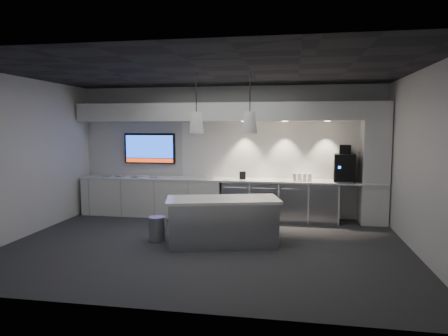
% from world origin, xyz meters
% --- Properties ---
extents(floor, '(7.00, 7.00, 0.00)m').
position_xyz_m(floor, '(0.00, 0.00, 0.00)').
color(floor, '#2F2F31').
rests_on(floor, ground).
extents(ceiling, '(7.00, 7.00, 0.00)m').
position_xyz_m(ceiling, '(0.00, 0.00, 3.00)').
color(ceiling, black).
rests_on(ceiling, wall_back).
extents(wall_back, '(7.00, 0.00, 7.00)m').
position_xyz_m(wall_back, '(0.00, 2.50, 1.50)').
color(wall_back, silver).
rests_on(wall_back, floor).
extents(wall_front, '(7.00, 0.00, 7.00)m').
position_xyz_m(wall_front, '(0.00, -2.50, 1.50)').
color(wall_front, silver).
rests_on(wall_front, floor).
extents(wall_left, '(0.00, 7.00, 7.00)m').
position_xyz_m(wall_left, '(-3.50, 0.00, 1.50)').
color(wall_left, silver).
rests_on(wall_left, floor).
extents(wall_right, '(0.00, 7.00, 7.00)m').
position_xyz_m(wall_right, '(3.50, 0.00, 1.50)').
color(wall_right, silver).
rests_on(wall_right, floor).
extents(back_counter, '(6.80, 0.65, 0.04)m').
position_xyz_m(back_counter, '(0.00, 2.17, 0.88)').
color(back_counter, white).
rests_on(back_counter, left_base_cabinets).
extents(left_base_cabinets, '(3.30, 0.63, 0.86)m').
position_xyz_m(left_base_cabinets, '(-1.75, 2.17, 0.43)').
color(left_base_cabinets, white).
rests_on(left_base_cabinets, floor).
extents(fridge_unit_a, '(0.60, 0.61, 0.85)m').
position_xyz_m(fridge_unit_a, '(0.25, 2.17, 0.42)').
color(fridge_unit_a, '#9CA0A5').
rests_on(fridge_unit_a, floor).
extents(fridge_unit_b, '(0.60, 0.61, 0.85)m').
position_xyz_m(fridge_unit_b, '(0.88, 2.17, 0.42)').
color(fridge_unit_b, '#9CA0A5').
rests_on(fridge_unit_b, floor).
extents(fridge_unit_c, '(0.60, 0.61, 0.85)m').
position_xyz_m(fridge_unit_c, '(1.51, 2.17, 0.42)').
color(fridge_unit_c, '#9CA0A5').
rests_on(fridge_unit_c, floor).
extents(fridge_unit_d, '(0.60, 0.61, 0.85)m').
position_xyz_m(fridge_unit_d, '(2.14, 2.17, 0.42)').
color(fridge_unit_d, '#9CA0A5').
rests_on(fridge_unit_d, floor).
extents(backsplash, '(4.60, 0.03, 1.30)m').
position_xyz_m(backsplash, '(1.20, 2.48, 1.55)').
color(backsplash, white).
rests_on(backsplash, wall_back).
extents(soffit, '(6.90, 0.60, 0.40)m').
position_xyz_m(soffit, '(0.00, 2.20, 2.40)').
color(soffit, white).
rests_on(soffit, wall_back).
extents(column, '(0.55, 0.55, 2.60)m').
position_xyz_m(column, '(3.20, 2.20, 1.30)').
color(column, white).
rests_on(column, floor).
extents(wall_tv, '(1.25, 0.07, 0.72)m').
position_xyz_m(wall_tv, '(-1.90, 2.45, 1.56)').
color(wall_tv, black).
rests_on(wall_tv, wall_back).
extents(island, '(2.11, 1.30, 0.83)m').
position_xyz_m(island, '(0.29, 0.13, 0.42)').
color(island, '#9CA0A5').
rests_on(island, floor).
extents(bin, '(0.36, 0.36, 0.44)m').
position_xyz_m(bin, '(-0.95, 0.18, 0.22)').
color(bin, '#9CA0A5').
rests_on(bin, floor).
extents(coffee_machine, '(0.46, 0.63, 0.79)m').
position_xyz_m(coffee_machine, '(2.58, 2.20, 1.22)').
color(coffee_machine, black).
rests_on(coffee_machine, back_counter).
extents(sign_black, '(0.14, 0.05, 0.18)m').
position_xyz_m(sign_black, '(0.38, 2.13, 0.99)').
color(sign_black, black).
rests_on(sign_black, back_counter).
extents(sign_white, '(0.18, 0.03, 0.14)m').
position_xyz_m(sign_white, '(-0.37, 2.09, 0.97)').
color(sign_white, white).
rests_on(sign_white, back_counter).
extents(cup_cluster, '(0.41, 0.19, 0.16)m').
position_xyz_m(cup_cluster, '(1.69, 2.11, 0.98)').
color(cup_cluster, white).
rests_on(cup_cluster, back_counter).
extents(tray_a, '(0.16, 0.16, 0.02)m').
position_xyz_m(tray_a, '(-2.86, 2.14, 0.91)').
color(tray_a, gray).
rests_on(tray_a, back_counter).
extents(tray_b, '(0.19, 0.19, 0.02)m').
position_xyz_m(tray_b, '(-2.54, 2.14, 0.91)').
color(tray_b, gray).
rests_on(tray_b, back_counter).
extents(tray_c, '(0.20, 0.20, 0.02)m').
position_xyz_m(tray_c, '(-2.11, 2.09, 0.91)').
color(tray_c, gray).
rests_on(tray_c, back_counter).
extents(tray_d, '(0.19, 0.19, 0.02)m').
position_xyz_m(tray_d, '(-1.68, 2.11, 0.91)').
color(tray_d, gray).
rests_on(tray_d, back_counter).
extents(pendant_left, '(0.26, 0.26, 1.07)m').
position_xyz_m(pendant_left, '(-0.18, 0.13, 2.15)').
color(pendant_left, white).
rests_on(pendant_left, ceiling).
extents(pendant_right, '(0.26, 0.26, 1.07)m').
position_xyz_m(pendant_right, '(0.75, 0.13, 2.15)').
color(pendant_right, white).
rests_on(pendant_right, ceiling).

